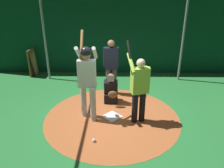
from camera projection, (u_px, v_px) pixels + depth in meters
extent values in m
plane|color=#287A38|center=(112.00, 117.00, 5.66)|extent=(27.40, 27.40, 0.00)
cylinder|color=#B76033|center=(112.00, 117.00, 5.66)|extent=(3.55, 3.55, 0.01)
cube|color=white|center=(112.00, 116.00, 5.66)|extent=(0.59, 0.59, 0.01)
cylinder|color=#BCBCC0|center=(93.00, 105.00, 5.34)|extent=(0.15, 0.15, 0.90)
cylinder|color=#BCBCC0|center=(84.00, 100.00, 5.56)|extent=(0.15, 0.15, 0.90)
cube|color=silver|center=(87.00, 74.00, 5.14)|extent=(0.22, 0.44, 0.68)
cylinder|color=silver|center=(95.00, 53.00, 5.04)|extent=(0.54, 0.09, 0.42)
cylinder|color=silver|center=(78.00, 53.00, 5.05)|extent=(0.54, 0.09, 0.42)
sphere|color=#9E704C|center=(86.00, 55.00, 4.96)|extent=(0.23, 0.23, 0.23)
sphere|color=black|center=(86.00, 52.00, 4.94)|extent=(0.26, 0.26, 0.26)
cylinder|color=olive|center=(81.00, 46.00, 5.11)|extent=(0.54, 0.06, 0.73)
cube|color=black|center=(111.00, 97.00, 6.43)|extent=(0.40, 0.40, 0.28)
cube|color=black|center=(111.00, 87.00, 6.26)|extent=(0.30, 0.40, 0.46)
sphere|color=#9E704C|center=(111.00, 77.00, 6.12)|extent=(0.21, 0.21, 0.21)
cube|color=gray|center=(111.00, 78.00, 6.03)|extent=(0.03, 0.19, 0.19)
ellipsoid|color=brown|center=(113.00, 95.00, 6.04)|extent=(0.12, 0.28, 0.22)
cylinder|color=#4C4C51|center=(114.00, 81.00, 6.89)|extent=(0.15, 0.15, 0.85)
cylinder|color=#4C4C51|center=(108.00, 81.00, 6.89)|extent=(0.15, 0.15, 0.85)
cube|color=#1E2338|center=(111.00, 58.00, 6.60)|extent=(0.22, 0.42, 0.67)
cylinder|color=#1E2338|center=(118.00, 57.00, 6.57)|extent=(0.09, 0.09, 0.57)
cylinder|color=#1E2338|center=(105.00, 56.00, 6.58)|extent=(0.09, 0.09, 0.57)
sphere|color=#9E704C|center=(111.00, 44.00, 6.42)|extent=(0.22, 0.22, 0.22)
cylinder|color=black|center=(142.00, 107.00, 5.35)|extent=(0.15, 0.15, 0.80)
cylinder|color=black|center=(135.00, 108.00, 5.30)|extent=(0.15, 0.15, 0.80)
cube|color=#9CC841|center=(140.00, 80.00, 5.05)|extent=(0.33, 0.47, 0.64)
cylinder|color=#9CC841|center=(148.00, 78.00, 5.08)|extent=(0.09, 0.09, 0.54)
cylinder|color=#9CC841|center=(131.00, 63.00, 4.92)|extent=(0.47, 0.22, 0.41)
sphere|color=beige|center=(141.00, 63.00, 4.88)|extent=(0.21, 0.21, 0.21)
cylinder|color=black|center=(130.00, 57.00, 4.95)|extent=(0.46, 0.19, 0.74)
cube|color=#0C3D26|center=(114.00, 28.00, 8.34)|extent=(0.20, 11.40, 3.61)
cylinder|color=gray|center=(45.00, 39.00, 7.68)|extent=(0.08, 0.08, 3.08)
cylinder|color=gray|center=(183.00, 39.00, 7.59)|extent=(0.08, 0.08, 3.08)
cube|color=olive|center=(34.00, 61.00, 8.67)|extent=(1.06, 0.04, 1.05)
cylinder|color=black|center=(39.00, 60.00, 9.09)|extent=(0.06, 0.20, 0.91)
cylinder|color=tan|center=(38.00, 61.00, 8.99)|extent=(0.06, 0.15, 0.86)
cylinder|color=tan|center=(37.00, 62.00, 8.88)|extent=(0.06, 0.18, 0.85)
cylinder|color=tan|center=(36.00, 62.00, 8.76)|extent=(0.06, 0.13, 0.91)
cylinder|color=tan|center=(35.00, 63.00, 8.65)|extent=(0.06, 0.13, 0.88)
cylinder|color=tan|center=(34.00, 64.00, 8.54)|extent=(0.06, 0.20, 0.89)
cylinder|color=olive|center=(33.00, 66.00, 8.44)|extent=(0.06, 0.20, 0.81)
cylinder|color=black|center=(32.00, 66.00, 8.32)|extent=(0.06, 0.20, 0.89)
sphere|color=white|center=(94.00, 140.00, 4.68)|extent=(0.07, 0.07, 0.07)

